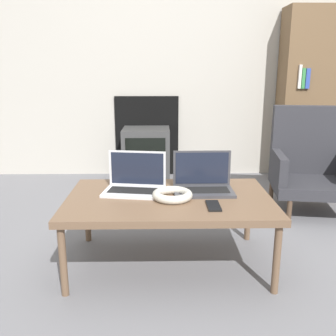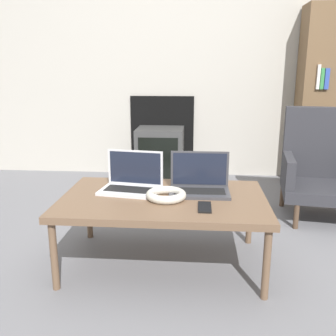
% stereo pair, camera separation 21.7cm
% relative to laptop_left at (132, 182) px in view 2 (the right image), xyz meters
% --- Properties ---
extents(ground_plane, '(14.00, 14.00, 0.00)m').
position_rel_laptop_left_xyz_m(ground_plane, '(0.19, -0.31, -0.44)').
color(ground_plane, slate).
extents(wall_back, '(7.00, 0.08, 2.60)m').
position_rel_laptop_left_xyz_m(wall_back, '(0.18, 1.81, 0.85)').
color(wall_back, '#ADA89E').
rests_on(wall_back, ground_plane).
extents(table, '(1.09, 0.68, 0.39)m').
position_rel_laptop_left_xyz_m(table, '(0.19, -0.10, -0.08)').
color(table, brown).
rests_on(table, ground_plane).
extents(laptop_left, '(0.35, 0.25, 0.22)m').
position_rel_laptop_left_xyz_m(laptop_left, '(0.00, 0.00, 0.00)').
color(laptop_left, silver).
rests_on(laptop_left, table).
extents(laptop_right, '(0.33, 0.21, 0.22)m').
position_rel_laptop_left_xyz_m(laptop_right, '(0.38, 0.00, 0.00)').
color(laptop_right, '#38383D').
rests_on(laptop_right, table).
extents(headphones, '(0.21, 0.21, 0.04)m').
position_rel_laptop_left_xyz_m(headphones, '(0.20, -0.13, -0.03)').
color(headphones, beige).
rests_on(headphones, table).
extents(phone, '(0.06, 0.15, 0.01)m').
position_rel_laptop_left_xyz_m(phone, '(0.40, -0.25, -0.05)').
color(phone, black).
rests_on(phone, table).
extents(tv, '(0.45, 0.41, 0.51)m').
position_rel_laptop_left_xyz_m(tv, '(0.00, 1.55, -0.19)').
color(tv, '#383838').
rests_on(tv, ground_plane).
extents(armchair, '(0.63, 0.61, 0.78)m').
position_rel_laptop_left_xyz_m(armchair, '(1.28, 0.76, -0.07)').
color(armchair, '#2D2D33').
rests_on(armchair, ground_plane).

